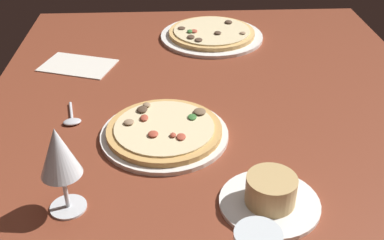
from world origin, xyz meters
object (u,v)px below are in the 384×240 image
object	(u,v)px
paper_menu	(78,65)
pizza_main	(164,132)
pizza_side	(212,34)
spoon	(72,119)
wine_glass_far	(59,155)
ramekin_on_saucer	(270,195)

from	to	relation	value
paper_menu	pizza_main	bearing A→B (deg)	52.53
pizza_side	spoon	bearing A→B (deg)	-37.37
wine_glass_far	paper_menu	bearing A→B (deg)	-172.93
spoon	ramekin_on_saucer	bearing A→B (deg)	53.01
ramekin_on_saucer	paper_menu	xyz separation A→B (cm)	(-57.60, -41.97, -2.09)
ramekin_on_saucer	spoon	world-z (taller)	ramekin_on_saucer
pizza_side	ramekin_on_saucer	xyz separation A→B (cm)	(75.55, 3.65, 1.06)
pizza_side	paper_menu	size ratio (longest dim) A/B	1.65
ramekin_on_saucer	wine_glass_far	size ratio (longest dim) A/B	1.07
wine_glass_far	spoon	bearing A→B (deg)	-171.97
pizza_side	wine_glass_far	world-z (taller)	wine_glass_far
ramekin_on_saucer	wine_glass_far	bearing A→B (deg)	-91.58
pizza_main	spoon	distance (cm)	21.91
pizza_main	wine_glass_far	size ratio (longest dim) A/B	1.64
ramekin_on_saucer	paper_menu	world-z (taller)	ramekin_on_saucer
pizza_main	ramekin_on_saucer	xyz separation A→B (cm)	(22.13, 18.27, 1.02)
pizza_main	paper_menu	size ratio (longest dim) A/B	1.42
pizza_main	wine_glass_far	distance (cm)	28.83
pizza_main	wine_glass_far	bearing A→B (deg)	-38.23
wine_glass_far	paper_menu	size ratio (longest dim) A/B	0.87
spoon	paper_menu	bearing A→B (deg)	-173.91
paper_menu	spoon	world-z (taller)	spoon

